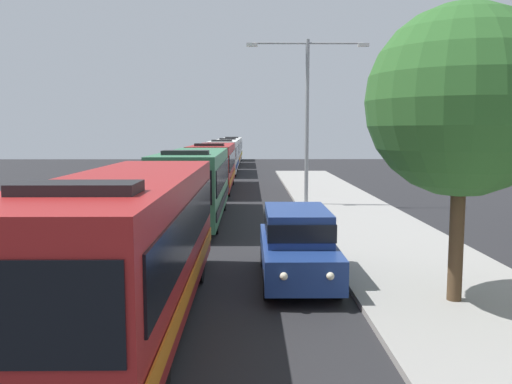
% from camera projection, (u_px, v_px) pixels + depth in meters
% --- Properties ---
extents(bus_lead, '(2.58, 10.73, 3.21)m').
position_uv_depth(bus_lead, '(129.00, 242.00, 11.05)').
color(bus_lead, maroon).
rests_on(bus_lead, ground_plane).
extents(bus_second_in_line, '(2.58, 10.78, 3.21)m').
position_uv_depth(bus_second_in_line, '(195.00, 182.00, 23.99)').
color(bus_second_in_line, '#33724C').
rests_on(bus_second_in_line, ground_plane).
extents(bus_middle, '(2.58, 12.19, 3.21)m').
position_uv_depth(bus_middle, '(214.00, 165.00, 36.47)').
color(bus_middle, maroon).
rests_on(bus_middle, ground_plane).
extents(bus_fourth_in_line, '(2.58, 10.78, 3.21)m').
position_uv_depth(bus_fourth_in_line, '(224.00, 156.00, 50.29)').
color(bus_fourth_in_line, silver).
rests_on(bus_fourth_in_line, ground_plane).
extents(bus_rear, '(2.58, 11.41, 3.21)m').
position_uv_depth(bus_rear, '(229.00, 151.00, 62.63)').
color(bus_rear, silver).
rests_on(bus_rear, ground_plane).
extents(bus_tail_end, '(2.58, 10.67, 3.21)m').
position_uv_depth(bus_tail_end, '(233.00, 148.00, 75.54)').
color(bus_tail_end, silver).
rests_on(bus_tail_end, ground_plane).
extents(white_suv, '(1.86, 5.06, 1.90)m').
position_uv_depth(white_suv, '(297.00, 242.00, 14.30)').
color(white_suv, navy).
rests_on(white_suv, ground_plane).
extents(streetlamp_mid, '(6.23, 0.28, 8.44)m').
position_uv_depth(streetlamp_mid, '(307.00, 104.00, 27.92)').
color(streetlamp_mid, gray).
rests_on(streetlamp_mid, sidewalk).
extents(roadside_tree, '(4.17, 4.17, 6.52)m').
position_uv_depth(roadside_tree, '(462.00, 102.00, 11.74)').
color(roadside_tree, '#4C3823').
rests_on(roadside_tree, sidewalk).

